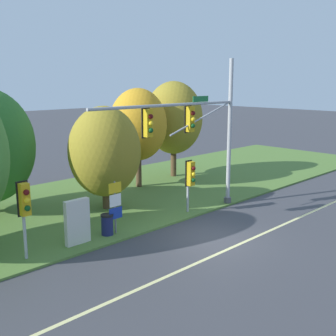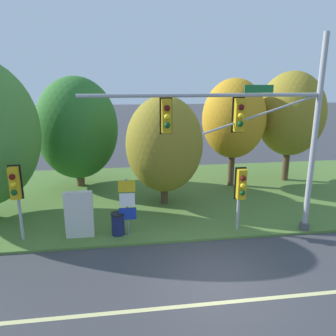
% 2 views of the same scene
% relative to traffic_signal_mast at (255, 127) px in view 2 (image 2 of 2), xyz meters
% --- Properties ---
extents(ground_plane, '(160.00, 160.00, 0.00)m').
position_rel_traffic_signal_mast_xyz_m(ground_plane, '(-2.08, -2.77, -4.48)').
color(ground_plane, '#3D3D42').
extents(lane_stripe, '(36.00, 0.16, 0.01)m').
position_rel_traffic_signal_mast_xyz_m(lane_stripe, '(-2.08, -3.97, -4.48)').
color(lane_stripe, beige).
rests_on(lane_stripe, ground).
extents(grass_verge, '(48.00, 11.50, 0.10)m').
position_rel_traffic_signal_mast_xyz_m(grass_verge, '(-2.08, 5.48, -4.43)').
color(grass_verge, '#517533').
rests_on(grass_verge, ground).
extents(traffic_signal_mast, '(9.17, 0.49, 7.78)m').
position_rel_traffic_signal_mast_xyz_m(traffic_signal_mast, '(0.00, 0.00, 0.00)').
color(traffic_signal_mast, '#9EA0A5').
rests_on(traffic_signal_mast, grass_verge).
extents(pedestrian_signal_near_kerb, '(0.46, 0.55, 3.04)m').
position_rel_traffic_signal_mast_xyz_m(pedestrian_signal_near_kerb, '(-9.01, 0.56, -2.19)').
color(pedestrian_signal_near_kerb, '#9EA0A5').
rests_on(pedestrian_signal_near_kerb, grass_verge).
extents(pedestrian_signal_further_along, '(0.46, 0.55, 2.71)m').
position_rel_traffic_signal_mast_xyz_m(pedestrian_signal_further_along, '(-0.33, 0.26, -2.47)').
color(pedestrian_signal_further_along, '#9EA0A5').
rests_on(pedestrian_signal_further_along, grass_verge).
extents(route_sign_post, '(0.70, 0.08, 2.35)m').
position_rel_traffic_signal_mast_xyz_m(route_sign_post, '(-4.88, 0.53, -3.01)').
color(route_sign_post, slate).
rests_on(route_sign_post, grass_verge).
extents(tree_left_of_mast, '(4.64, 4.64, 6.33)m').
position_rel_traffic_signal_mast_xyz_m(tree_left_of_mast, '(-7.53, 7.45, -0.96)').
color(tree_left_of_mast, brown).
rests_on(tree_left_of_mast, grass_verge).
extents(tree_behind_signpost, '(3.77, 3.77, 5.40)m').
position_rel_traffic_signal_mast_xyz_m(tree_behind_signpost, '(-2.96, 3.88, -1.34)').
color(tree_behind_signpost, '#4C3823').
rests_on(tree_behind_signpost, grass_verge).
extents(tree_mid_verge, '(3.60, 3.60, 6.21)m').
position_rel_traffic_signal_mast_xyz_m(tree_mid_verge, '(1.33, 6.24, -0.43)').
color(tree_mid_verge, '#4C3823').
rests_on(tree_mid_verge, grass_verge).
extents(tree_tall_centre, '(4.01, 4.01, 6.63)m').
position_rel_traffic_signal_mast_xyz_m(tree_tall_centre, '(5.07, 6.84, -0.27)').
color(tree_tall_centre, '#4C3823').
rests_on(tree_tall_centre, grass_verge).
extents(info_kiosk, '(1.10, 0.24, 1.90)m').
position_rel_traffic_signal_mast_xyz_m(info_kiosk, '(-6.78, 0.62, -3.44)').
color(info_kiosk, beige).
rests_on(info_kiosk, grass_verge).
extents(trash_bin, '(0.56, 0.56, 0.93)m').
position_rel_traffic_signal_mast_xyz_m(trash_bin, '(-5.28, 0.62, -3.91)').
color(trash_bin, '#191E4C').
rests_on(trash_bin, grass_verge).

